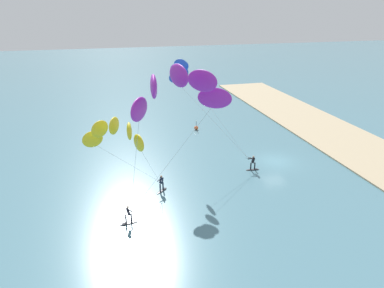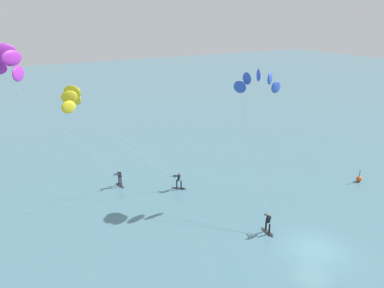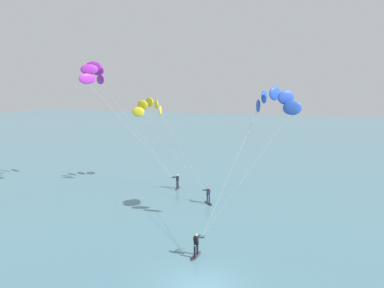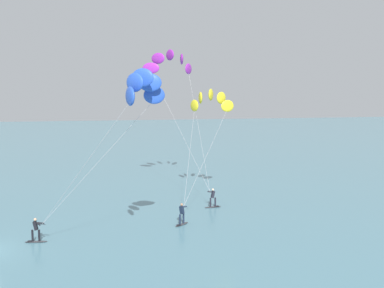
{
  "view_description": "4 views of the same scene",
  "coord_description": "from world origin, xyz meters",
  "views": [
    {
      "loc": [
        -33.48,
        18.67,
        16.81
      ],
      "look_at": [
        -4.49,
        11.09,
        4.96
      ],
      "focal_mm": 33.17,
      "sensor_mm": 36.0,
      "label": 1
    },
    {
      "loc": [
        -19.58,
        -15.36,
        16.16
      ],
      "look_at": [
        -4.82,
        9.33,
        6.18
      ],
      "focal_mm": 35.15,
      "sensor_mm": 36.0,
      "label": 2
    },
    {
      "loc": [
        5.24,
        -16.85,
        11.6
      ],
      "look_at": [
        -4.68,
        12.03,
        6.27
      ],
      "focal_mm": 31.38,
      "sensor_mm": 36.0,
      "label": 3
    },
    {
      "loc": [
        31.25,
        7.86,
        10.46
      ],
      "look_at": [
        -3.13,
        14.58,
        6.25
      ],
      "focal_mm": 44.63,
      "sensor_mm": 36.0,
      "label": 4
    }
  ],
  "objects": [
    {
      "name": "kitesurfer_nearshore",
      "position": [
        -16.72,
        15.13,
        12.47
      ],
      "size": [
        10.46,
        6.04,
        14.21
      ],
      "color": "#333338",
      "rests_on": "ground"
    },
    {
      "name": "kitesurfer_far_out",
      "position": [
        -11.49,
        17.86,
        8.76
      ],
      "size": [
        10.38,
        6.97,
        10.28
      ],
      "color": "#333338",
      "rests_on": "ground"
    },
    {
      "name": "kitesurfer_mid_water",
      "position": [
        2.55,
        10.1,
        9.97
      ],
      "size": [
        6.6,
        9.3,
        11.55
      ],
      "color": "#333338",
      "rests_on": "ground"
    }
  ]
}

